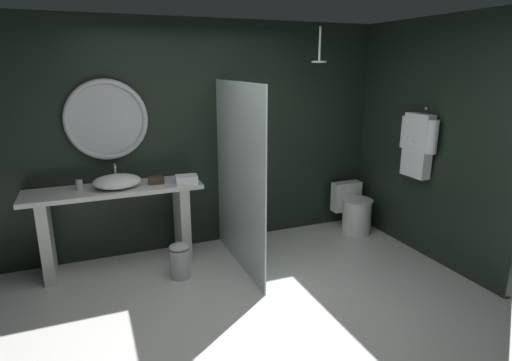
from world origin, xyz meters
TOP-DOWN VIEW (x-y plane):
  - ground_plane at (0.00, 0.00)m, footprint 5.76×5.76m
  - back_wall_panel at (0.00, 1.90)m, footprint 4.80×0.10m
  - side_wall_right at (2.35, 0.76)m, footprint 0.10×2.47m
  - vanity_counter at (-0.94, 1.58)m, footprint 1.77×0.51m
  - vessel_sink at (-0.91, 1.55)m, footprint 0.48×0.39m
  - tumbler_cup at (-1.27, 1.62)m, footprint 0.07×0.07m
  - tissue_box at (-0.52, 1.55)m, footprint 0.16×0.10m
  - round_wall_mirror at (-0.94, 1.81)m, footprint 0.84×0.06m
  - shower_glass_panel at (0.26, 1.14)m, footprint 0.02×1.42m
  - rain_shower_head at (1.27, 1.31)m, footprint 0.17×0.17m
  - hanging_bathrobe at (2.21, 0.73)m, footprint 0.20×0.51m
  - toilet at (1.98, 1.49)m, footprint 0.39×0.54m
  - waste_bin at (-0.40, 1.09)m, footprint 0.21×0.21m
  - folded_hand_towel at (-0.22, 1.42)m, footprint 0.24×0.18m

SIDE VIEW (x-z plane):
  - ground_plane at x=0.00m, z-range 0.00..0.00m
  - waste_bin at x=-0.40m, z-range 0.00..0.37m
  - toilet at x=1.98m, z-range -0.02..0.58m
  - vanity_counter at x=-0.94m, z-range 0.14..1.02m
  - tissue_box at x=-0.52m, z-range 0.89..0.96m
  - folded_hand_towel at x=-0.22m, z-range 0.89..0.98m
  - tumbler_cup at x=-1.27m, z-range 0.89..0.99m
  - vessel_sink at x=-0.91m, z-range 0.85..1.06m
  - shower_glass_panel at x=0.26m, z-range 0.00..1.95m
  - hanging_bathrobe at x=2.21m, z-range 0.89..1.66m
  - back_wall_panel at x=0.00m, z-range 0.00..2.60m
  - side_wall_right at x=2.35m, z-range 0.00..2.60m
  - round_wall_mirror at x=-0.94m, z-range 1.13..1.97m
  - rain_shower_head at x=1.27m, z-range 2.00..2.37m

